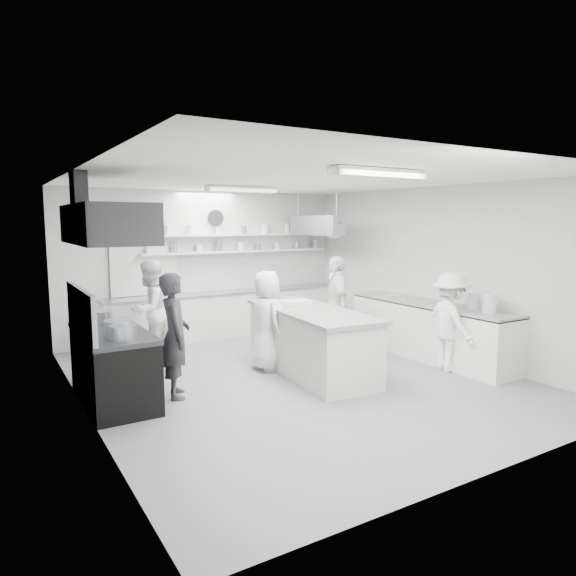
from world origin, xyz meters
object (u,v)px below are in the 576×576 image
prep_island (311,342)px  right_counter (430,331)px  stove (114,368)px  back_counter (226,314)px  cook_stove (175,335)px  cook_back (150,310)px

prep_island → right_counter: bearing=-3.8°
stove → back_counter: size_ratio=0.36×
prep_island → cook_stove: 2.24m
stove → cook_back: (1.04, 1.85, 0.42)m
stove → cook_stove: 0.90m
right_counter → prep_island: prep_island is taller
stove → cook_back: bearing=60.8°
stove → cook_stove: (0.77, -0.25, 0.40)m
back_counter → cook_stove: size_ratio=2.93×
right_counter → cook_back: 4.89m
prep_island → cook_stove: bearing=-175.6°
cook_stove → cook_back: size_ratio=0.98×
stove → right_counter: (5.25, -0.60, 0.02)m
stove → cook_back: size_ratio=1.04×
stove → cook_back: cook_back is taller
back_counter → right_counter: right_counter is taller
back_counter → cook_back: size_ratio=2.88×
back_counter → prep_island: 3.06m
cook_stove → back_counter: bearing=-21.6°
cook_stove → stove: bearing=85.6°
prep_island → back_counter: bearing=96.1°
cook_stove → cook_back: cook_back is taller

